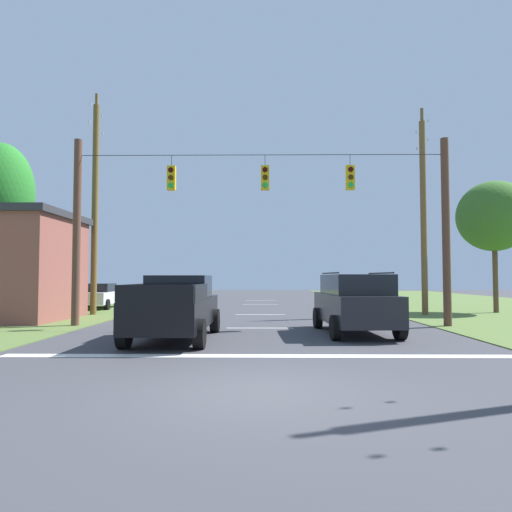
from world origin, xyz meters
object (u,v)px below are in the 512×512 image
(overhead_signal_span, at_px, (261,223))
(tree_roadside_far_right, at_px, (494,216))
(distant_car_crossing_white, at_px, (98,296))
(tree_roadside_right, at_px, (1,194))
(utility_pole_near_left, at_px, (95,204))
(pickup_truck, at_px, (176,307))
(utility_pole_mid_right, at_px, (423,212))
(suv_black, at_px, (355,302))

(overhead_signal_span, relative_size, tree_roadside_far_right, 2.09)
(overhead_signal_span, bearing_deg, distant_car_crossing_white, 135.09)
(tree_roadside_right, height_order, tree_roadside_far_right, tree_roadside_right)
(overhead_signal_span, height_order, utility_pole_near_left, utility_pole_near_left)
(utility_pole_near_left, bearing_deg, tree_roadside_right, -126.74)
(distant_car_crossing_white, height_order, utility_pole_near_left, utility_pole_near_left)
(pickup_truck, relative_size, tree_roadside_right, 0.71)
(overhead_signal_span, xyz_separation_m, distant_car_crossing_white, (-9.79, 9.76, -3.20))
(tree_roadside_right, bearing_deg, utility_pole_near_left, 53.26)
(tree_roadside_right, bearing_deg, tree_roadside_far_right, 12.16)
(tree_roadside_right, bearing_deg, pickup_truck, -31.30)
(utility_pole_mid_right, xyz_separation_m, utility_pole_near_left, (-16.56, 0.03, 0.46))
(pickup_truck, bearing_deg, suv_black, 13.56)
(overhead_signal_span, distance_m, tree_roadside_far_right, 14.12)
(distant_car_crossing_white, relative_size, utility_pole_near_left, 0.39)
(pickup_truck, height_order, tree_roadside_right, tree_roadside_right)
(utility_pole_mid_right, height_order, utility_pole_near_left, utility_pole_near_left)
(suv_black, bearing_deg, distant_car_crossing_white, 137.19)
(suv_black, bearing_deg, pickup_truck, -166.44)
(overhead_signal_span, xyz_separation_m, tree_roadside_right, (-11.12, 1.56, 1.47))
(tree_roadside_right, bearing_deg, suv_black, -14.89)
(utility_pole_near_left, height_order, tree_roadside_far_right, utility_pole_near_left)
(overhead_signal_span, height_order, tree_roadside_far_right, overhead_signal_span)
(overhead_signal_span, distance_m, utility_pole_near_left, 10.02)
(overhead_signal_span, relative_size, distant_car_crossing_white, 3.33)
(overhead_signal_span, bearing_deg, utility_pole_near_left, 148.30)
(distant_car_crossing_white, height_order, utility_pole_mid_right, utility_pole_mid_right)
(suv_black, relative_size, distant_car_crossing_white, 1.11)
(distant_car_crossing_white, bearing_deg, utility_pole_near_left, -73.15)
(distant_car_crossing_white, bearing_deg, overhead_signal_span, -44.91)
(suv_black, height_order, distant_car_crossing_white, suv_black)
(tree_roadside_right, distance_m, tree_roadside_far_right, 24.07)
(tree_roadside_right, bearing_deg, utility_pole_mid_right, 10.59)
(suv_black, height_order, utility_pole_mid_right, utility_pole_mid_right)
(pickup_truck, xyz_separation_m, tree_roadside_far_right, (15.00, 10.25, 4.16))
(pickup_truck, distance_m, utility_pole_near_left, 11.54)
(overhead_signal_span, relative_size, utility_pole_mid_right, 1.40)
(suv_black, bearing_deg, utility_pole_near_left, 147.29)
(suv_black, distance_m, tree_roadside_far_right, 13.44)
(overhead_signal_span, height_order, utility_pole_mid_right, utility_pole_mid_right)
(distant_car_crossing_white, distance_m, tree_roadside_far_right, 22.84)
(utility_pole_near_left, bearing_deg, utility_pole_mid_right, -0.10)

